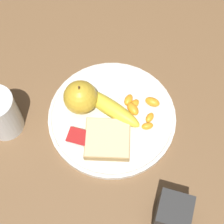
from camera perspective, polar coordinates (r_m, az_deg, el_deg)
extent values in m
plane|color=brown|center=(0.83, 0.00, -0.99)|extent=(3.00, 3.00, 0.00)
cylinder|color=silver|center=(0.83, 0.00, -0.81)|extent=(0.28, 0.28, 0.01)
torus|color=silver|center=(0.82, 0.00, -0.62)|extent=(0.28, 0.28, 0.01)
cylinder|color=silver|center=(0.81, -16.68, -0.24)|extent=(0.08, 0.08, 0.11)
cylinder|color=yellow|center=(0.82, -16.51, -0.52)|extent=(0.07, 0.07, 0.09)
sphere|color=gold|center=(0.80, -4.83, 2.23)|extent=(0.07, 0.07, 0.07)
cylinder|color=brown|center=(0.77, -5.06, 3.71)|extent=(0.00, 0.00, 0.01)
ellipsoid|color=yellow|center=(0.81, -0.40, 0.74)|extent=(0.16, 0.09, 0.04)
sphere|color=#473319|center=(0.83, -4.45, 3.31)|extent=(0.02, 0.02, 0.02)
cube|color=#AB8751|center=(0.79, -0.69, -4.19)|extent=(0.11, 0.11, 0.02)
cube|color=beige|center=(0.79, -0.69, -4.19)|extent=(0.11, 0.10, 0.02)
cube|color=silver|center=(0.85, 1.30, 2.85)|extent=(0.03, 0.11, 0.00)
cube|color=silver|center=(0.81, -1.02, -1.70)|extent=(0.03, 0.05, 0.00)
cube|color=white|center=(0.79, -5.22, -3.97)|extent=(0.04, 0.03, 0.02)
cube|color=#B21E1E|center=(0.78, -5.28, -3.66)|extent=(0.04, 0.03, 0.00)
ellipsoid|color=orange|center=(0.83, 3.41, 1.18)|extent=(0.03, 0.03, 0.02)
ellipsoid|color=orange|center=(0.83, 2.52, 1.86)|extent=(0.02, 0.03, 0.02)
ellipsoid|color=orange|center=(0.82, 5.77, -0.85)|extent=(0.02, 0.03, 0.01)
ellipsoid|color=orange|center=(0.83, 6.18, 1.55)|extent=(0.04, 0.02, 0.02)
ellipsoid|color=orange|center=(0.82, 3.18, 0.50)|extent=(0.04, 0.04, 0.02)
ellipsoid|color=orange|center=(0.81, 5.41, -2.15)|extent=(0.03, 0.03, 0.01)
ellipsoid|color=orange|center=(0.81, 2.52, -0.78)|extent=(0.02, 0.03, 0.02)
cube|color=#2D2D2D|center=(0.73, 9.25, -14.98)|extent=(0.06, 0.06, 0.08)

